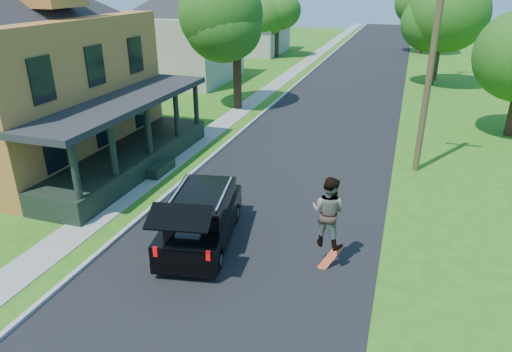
% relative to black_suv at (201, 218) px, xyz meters
% --- Properties ---
extents(ground, '(140.00, 140.00, 0.00)m').
position_rel_black_suv_xyz_m(ground, '(1.40, -1.50, -0.84)').
color(ground, '#2D6514').
rests_on(ground, ground).
extents(street, '(8.00, 120.00, 0.02)m').
position_rel_black_suv_xyz_m(street, '(1.40, 18.50, -0.84)').
color(street, black).
rests_on(street, ground).
extents(curb, '(0.15, 120.00, 0.12)m').
position_rel_black_suv_xyz_m(curb, '(-2.65, 18.50, -0.84)').
color(curb, '#9F9F9A').
rests_on(curb, ground).
extents(sidewalk, '(1.30, 120.00, 0.03)m').
position_rel_black_suv_xyz_m(sidewalk, '(-4.20, 18.50, -0.84)').
color(sidewalk, gray).
rests_on(sidewalk, ground).
extents(front_walk, '(6.50, 1.20, 0.03)m').
position_rel_black_suv_xyz_m(front_walk, '(-8.10, 4.50, -0.84)').
color(front_walk, gray).
rests_on(front_walk, ground).
extents(neighbor_house_mid, '(12.78, 12.78, 8.30)m').
position_rel_black_suv_xyz_m(neighbor_house_mid, '(-12.10, 22.50, 3.35)').
color(neighbor_house_mid, '#9D9B8B').
rests_on(neighbor_house_mid, ground).
extents(neighbor_house_far, '(12.78, 12.78, 8.30)m').
position_rel_black_suv_xyz_m(neighbor_house_far, '(-12.10, 38.50, 3.35)').
color(neighbor_house_far, '#9D9B8B').
rests_on(neighbor_house_far, ground).
extents(black_suv, '(2.58, 4.95, 2.20)m').
position_rel_black_suv_xyz_m(black_suv, '(0.00, 0.00, 0.00)').
color(black_suv, black).
rests_on(black_suv, ground).
extents(skateboarder, '(1.17, 1.01, 2.07)m').
position_rel_black_suv_xyz_m(skateboarder, '(3.90, 0.00, 0.88)').
color(skateboarder, black).
rests_on(skateboarder, ground).
extents(skateboard, '(0.65, 0.53, 0.73)m').
position_rel_black_suv_xyz_m(skateboard, '(4.05, -0.09, -0.57)').
color(skateboard, '#AF300F').
rests_on(skateboard, ground).
extents(tree_left_mid, '(6.68, 6.80, 8.59)m').
position_rel_black_suv_xyz_m(tree_left_mid, '(-4.62, 15.62, 4.75)').
color(tree_left_mid, black).
rests_on(tree_left_mid, ground).
extents(tree_left_far, '(5.03, 5.06, 7.33)m').
position_rel_black_suv_xyz_m(tree_left_far, '(-8.03, 36.46, 4.06)').
color(tree_left_far, black).
rests_on(tree_left_far, ground).
extents(tree_right_mid, '(6.15, 5.91, 8.37)m').
position_rel_black_suv_xyz_m(tree_right_mid, '(7.18, 26.95, 4.54)').
color(tree_right_mid, black).
rests_on(tree_right_mid, ground).
extents(tree_right_far, '(5.87, 5.88, 8.12)m').
position_rel_black_suv_xyz_m(tree_right_far, '(6.37, 43.68, 4.37)').
color(tree_right_far, black).
rests_on(tree_right_far, ground).
extents(utility_pole_near, '(1.64, 0.27, 8.81)m').
position_rel_black_suv_xyz_m(utility_pole_near, '(6.34, 8.31, 3.71)').
color(utility_pole_near, '#463820').
rests_on(utility_pole_near, ground).
extents(utility_pole_far, '(1.58, 0.28, 9.66)m').
position_rel_black_suv_xyz_m(utility_pole_far, '(7.65, 28.73, 4.13)').
color(utility_pole_far, '#463820').
rests_on(utility_pole_far, ground).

